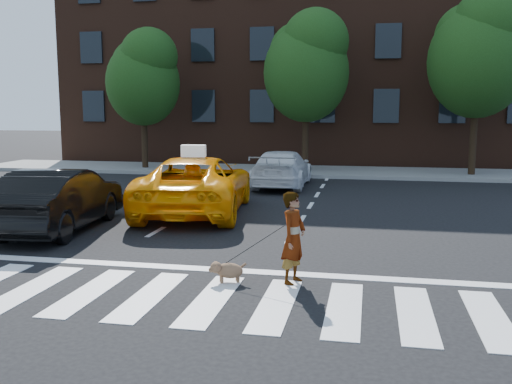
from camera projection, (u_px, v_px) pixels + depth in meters
ground at (149, 296)px, 8.86m from camera, size 120.00×120.00×0.00m
crosswalk at (149, 296)px, 8.86m from camera, size 13.00×2.40×0.01m
stop_line at (182, 268)px, 10.41m from camera, size 12.00×0.30×0.01m
sidewalk_far at (295, 171)px, 25.82m from camera, size 30.00×4.00×0.15m
building at (313, 53)px, 32.24m from camera, size 26.00×10.00×12.00m
tree_left at (143, 74)px, 26.05m from camera, size 3.39×3.38×6.50m
tree_mid at (307, 62)px, 24.53m from camera, size 3.69×3.69×7.10m
tree_right at (479, 49)px, 23.11m from camera, size 4.00×4.00×7.70m
taxi at (196, 185)px, 15.80m from camera, size 3.29×5.98×1.58m
black_sedan at (59, 199)px, 13.53m from camera, size 2.00×4.65×1.49m
white_suv at (282, 169)px, 21.11m from camera, size 1.92×4.65×1.35m
woman at (293, 238)px, 9.40m from camera, size 0.53×0.65×1.54m
dog at (227, 270)px, 9.51m from camera, size 0.62×0.42×0.37m
taxi_sign at (194, 151)px, 15.47m from camera, size 0.68×0.36×0.32m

